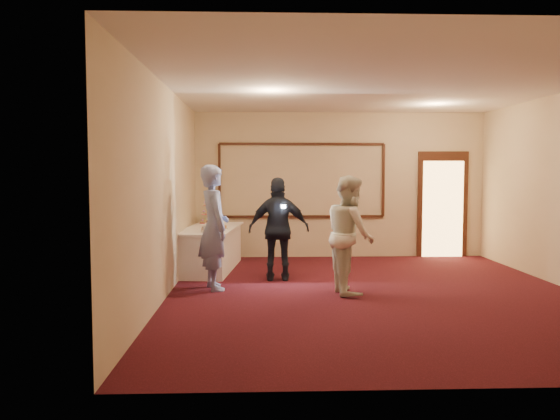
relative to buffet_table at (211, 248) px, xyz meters
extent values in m
plane|color=black|center=(2.56, -2.08, -0.39)|extent=(7.00, 7.00, 0.00)
cube|color=beige|center=(2.56, 1.42, 1.11)|extent=(6.00, 0.04, 3.00)
cube|color=beige|center=(2.56, -5.58, 1.11)|extent=(6.00, 0.04, 3.00)
cube|color=beige|center=(-0.44, -2.08, 1.11)|extent=(0.04, 7.00, 3.00)
cube|color=white|center=(2.56, -2.08, 2.61)|extent=(6.00, 7.00, 0.04)
cube|color=#381A10|center=(1.76, 1.39, 0.46)|extent=(3.40, 0.04, 0.05)
cube|color=#381A10|center=(1.76, 1.39, 1.96)|extent=(3.40, 0.04, 0.05)
cube|color=#381A10|center=(0.06, 1.39, 1.21)|extent=(0.05, 0.04, 1.50)
cube|color=#381A10|center=(3.46, 1.39, 1.21)|extent=(0.05, 0.04, 1.50)
cube|color=#381A10|center=(4.71, 1.38, 0.71)|extent=(1.05, 0.06, 2.20)
cube|color=#FFBF66|center=(4.71, 1.35, 0.61)|extent=(0.85, 0.02, 2.00)
cube|color=white|center=(0.00, 0.00, -0.02)|extent=(1.01, 2.23, 0.74)
cube|color=white|center=(0.00, 0.00, 0.37)|extent=(1.11, 2.35, 0.03)
cube|color=silver|center=(0.08, -0.72, 0.40)|extent=(0.37, 0.46, 0.04)
ellipsoid|color=silver|center=(0.08, -0.72, 0.48)|extent=(0.28, 0.28, 0.13)
cube|color=silver|center=(0.18, -0.58, 0.42)|extent=(0.18, 0.28, 0.01)
cylinder|color=#CE4E4C|center=(-0.13, 0.82, 0.60)|extent=(0.02, 0.02, 0.43)
cylinder|color=#CE4E4C|center=(-0.13, 0.82, 0.39)|extent=(0.33, 0.33, 0.01)
cylinder|color=#CE4E4C|center=(-0.13, 0.82, 0.56)|extent=(0.25, 0.25, 0.01)
cylinder|color=#CE4E4C|center=(-0.13, 0.82, 0.74)|extent=(0.17, 0.17, 0.01)
cylinder|color=white|center=(0.00, 0.14, 0.46)|extent=(0.18, 0.18, 0.15)
cylinder|color=white|center=(0.00, 0.14, 0.53)|extent=(0.19, 0.19, 0.01)
cylinder|color=white|center=(0.15, 0.26, 0.46)|extent=(0.20, 0.20, 0.16)
cylinder|color=white|center=(0.15, 0.26, 0.55)|extent=(0.21, 0.21, 0.01)
cylinder|color=white|center=(0.18, -0.29, 0.39)|extent=(0.29, 0.29, 0.01)
cylinder|color=brown|center=(0.18, -0.29, 0.42)|extent=(0.25, 0.25, 0.05)
imported|color=#7D90D0|center=(0.19, -1.67, 0.55)|extent=(0.65, 0.80, 1.88)
imported|color=white|center=(2.20, -2.00, 0.48)|extent=(0.73, 0.90, 1.73)
imported|color=black|center=(1.20, -1.02, 0.46)|extent=(1.00, 0.44, 1.69)
cube|color=white|center=(1.26, -1.24, 0.84)|extent=(0.08, 0.06, 0.05)
camera|label=1|loc=(0.89, -9.87, 1.39)|focal=35.00mm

